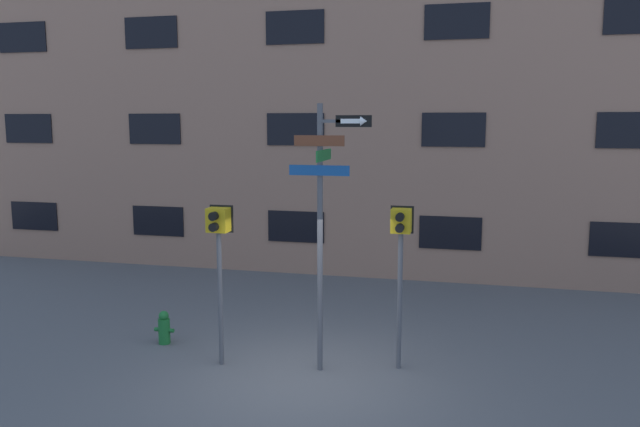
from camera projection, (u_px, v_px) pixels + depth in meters
name	position (u px, v px, depth m)	size (l,w,h in m)	color
ground_plane	(304.00, 379.00, 9.83)	(60.00, 60.00, 0.00)	#515154
building_facade	(375.00, 26.00, 15.56)	(24.00, 0.63, 12.77)	#936B56
street_sign_pole	(324.00, 213.00, 9.82)	(1.29, 0.94, 4.31)	#4C4C51
pedestrian_signal_left	(219.00, 240.00, 10.14)	(0.40, 0.40, 2.68)	#4C4C51
pedestrian_signal_right	(401.00, 243.00, 9.97)	(0.37, 0.40, 2.69)	#4C4C51
fire_hydrant	(164.00, 328.00, 11.38)	(0.37, 0.21, 0.62)	#196028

